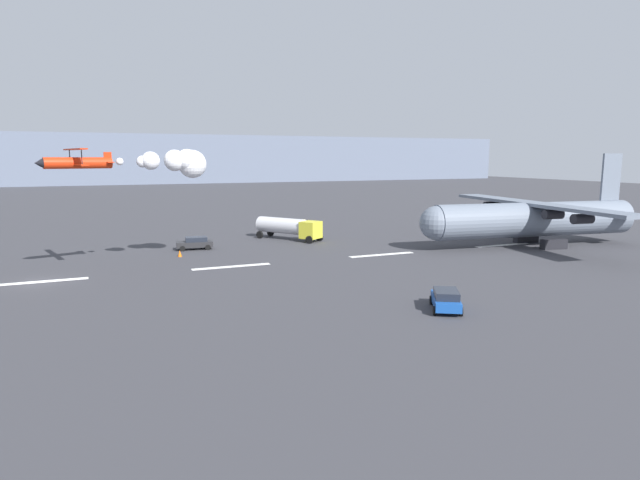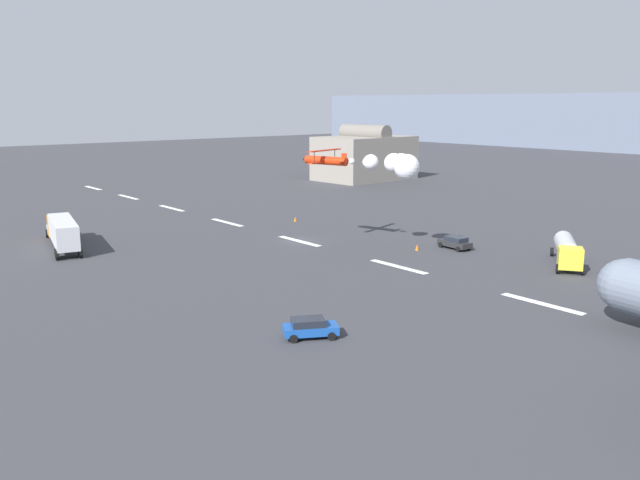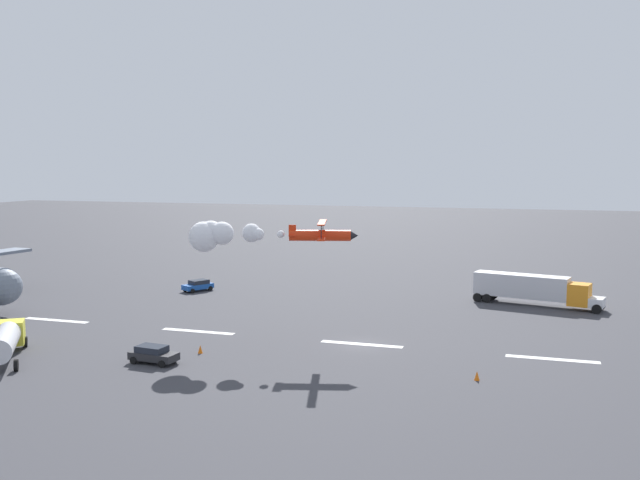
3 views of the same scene
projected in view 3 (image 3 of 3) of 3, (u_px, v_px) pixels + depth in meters
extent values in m
plane|color=#38383D|center=(362.00, 344.00, 67.63)|extent=(440.00, 440.00, 0.00)
cube|color=white|center=(552.00, 359.00, 62.43)|extent=(8.00, 0.90, 0.01)
cube|color=white|center=(362.00, 344.00, 67.63)|extent=(8.00, 0.90, 0.01)
cube|color=white|center=(198.00, 331.00, 72.82)|extent=(8.00, 0.90, 0.01)
cube|color=white|center=(56.00, 320.00, 78.02)|extent=(8.00, 0.90, 0.01)
sphere|color=slate|center=(4.00, 287.00, 80.04)|extent=(4.07, 4.07, 4.07)
cylinder|color=red|center=(320.00, 235.00, 66.49)|extent=(5.86, 2.51, 1.03)
cube|color=red|center=(322.00, 237.00, 66.50)|extent=(2.28, 6.24, 0.12)
cube|color=red|center=(322.00, 222.00, 66.35)|extent=(2.28, 6.24, 0.12)
cylinder|color=black|center=(323.00, 228.00, 68.61)|extent=(0.08, 0.08, 1.38)
cylinder|color=black|center=(321.00, 232.00, 64.24)|extent=(0.08, 0.08, 1.38)
cube|color=red|center=(292.00, 231.00, 66.55)|extent=(0.70, 0.28, 1.10)
cube|color=red|center=(292.00, 235.00, 66.59)|extent=(1.10, 2.09, 0.08)
cone|color=black|center=(355.00, 236.00, 66.36)|extent=(0.91, 1.03, 0.88)
sphere|color=white|center=(281.00, 234.00, 66.61)|extent=(0.70, 0.70, 0.70)
sphere|color=white|center=(258.00, 234.00, 66.74)|extent=(1.16, 1.16, 1.16)
sphere|color=white|center=(251.00, 233.00, 67.10)|extent=(1.78, 1.78, 1.78)
sphere|color=white|center=(222.00, 233.00, 66.68)|extent=(2.18, 2.18, 2.18)
sphere|color=white|center=(211.00, 233.00, 67.09)|extent=(2.29, 2.29, 2.29)
sphere|color=white|center=(204.00, 237.00, 66.99)|extent=(2.90, 2.90, 2.90)
cube|color=silver|center=(597.00, 303.00, 82.43)|extent=(2.14, 2.80, 1.10)
cube|color=orange|center=(579.00, 295.00, 83.37)|extent=(2.92, 2.99, 2.60)
cube|color=silver|center=(521.00, 286.00, 86.84)|extent=(11.61, 5.08, 2.80)
cylinder|color=black|center=(601.00, 306.00, 83.45)|extent=(1.15, 0.60, 1.10)
cylinder|color=black|center=(493.00, 295.00, 90.08)|extent=(1.15, 0.60, 1.10)
cylinder|color=black|center=(484.00, 294.00, 90.69)|extent=(1.15, 0.60, 1.10)
cylinder|color=black|center=(597.00, 309.00, 81.32)|extent=(1.15, 0.60, 1.10)
cylinder|color=black|center=(487.00, 298.00, 87.95)|extent=(1.15, 0.60, 1.10)
cylinder|color=black|center=(477.00, 297.00, 88.56)|extent=(1.15, 0.60, 1.10)
cube|color=yellow|center=(10.00, 333.00, 65.50)|extent=(3.23, 3.18, 2.20)
cylinder|color=silver|center=(4.00, 342.00, 60.97)|extent=(5.91, 7.18, 2.10)
cylinder|color=black|center=(25.00, 342.00, 66.54)|extent=(0.84, 1.00, 1.00)
cylinder|color=black|center=(16.00, 365.00, 58.77)|extent=(0.84, 1.00, 1.00)
cube|color=#194CA5|center=(198.00, 286.00, 95.99)|extent=(3.58, 4.46, 0.65)
cube|color=#1E232D|center=(199.00, 282.00, 96.06)|extent=(2.65, 2.96, 0.55)
cylinder|color=black|center=(192.00, 291.00, 94.40)|extent=(0.51, 0.67, 0.64)
cylinder|color=black|center=(210.00, 288.00, 96.35)|extent=(0.51, 0.67, 0.64)
cylinder|color=black|center=(185.00, 289.00, 95.70)|extent=(0.51, 0.67, 0.64)
cylinder|color=black|center=(203.00, 287.00, 97.66)|extent=(0.51, 0.67, 0.64)
cube|color=#262628|center=(154.00, 356.00, 61.10)|extent=(4.36, 2.18, 0.65)
cube|color=#1E232D|center=(152.00, 349.00, 61.12)|extent=(2.67, 1.88, 0.55)
cylinder|color=black|center=(174.00, 359.00, 61.39)|extent=(0.66, 0.28, 0.64)
cylinder|color=black|center=(146.00, 355.00, 62.53)|extent=(0.66, 0.28, 0.64)
cylinder|color=black|center=(162.00, 364.00, 59.74)|extent=(0.66, 0.28, 0.64)
cylinder|color=black|center=(133.00, 360.00, 60.88)|extent=(0.66, 0.28, 0.64)
cone|color=orange|center=(477.00, 376.00, 56.28)|extent=(0.44, 0.44, 0.75)
cone|color=orange|center=(200.00, 349.00, 64.37)|extent=(0.44, 0.44, 0.75)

